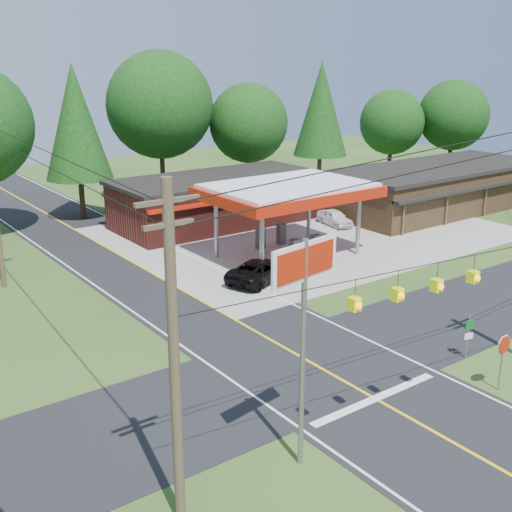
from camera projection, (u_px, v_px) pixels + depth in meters
ground at (314, 365)px, 27.76m from camera, size 120.00×120.00×0.00m
main_highway at (314, 365)px, 27.76m from camera, size 8.00×120.00×0.02m
cross_road at (314, 364)px, 27.76m from camera, size 70.00×7.00×0.02m
lane_center_yellow at (314, 364)px, 27.75m from camera, size 0.15×110.00×0.00m
gas_canopy at (288, 193)px, 41.56m from camera, size 10.60×7.40×4.88m
convenience_store at (218, 200)px, 50.51m from camera, size 16.40×7.55×3.80m
strip_building at (437, 187)px, 55.27m from camera, size 20.40×8.75×3.80m
utility_pole_near_left at (174, 356)px, 17.00m from camera, size 1.80×0.30×10.00m
overhead_beacons at (419, 269)px, 20.72m from camera, size 17.04×2.04×1.03m
treeline_backdrop at (97, 135)px, 44.45m from camera, size 70.27×51.59×13.30m
suv_car at (260, 271)px, 37.79m from camera, size 6.16×6.16×1.34m
sedan_car at (335, 218)px, 50.25m from camera, size 4.12×4.12×1.22m
big_stop_sign at (304, 299)px, 19.35m from camera, size 2.83×0.55×7.68m
octagonal_stop_sign at (503, 349)px, 25.14m from camera, size 0.84×0.09×2.41m
route_sign_post at (469, 333)px, 27.95m from camera, size 0.42×0.16×2.10m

